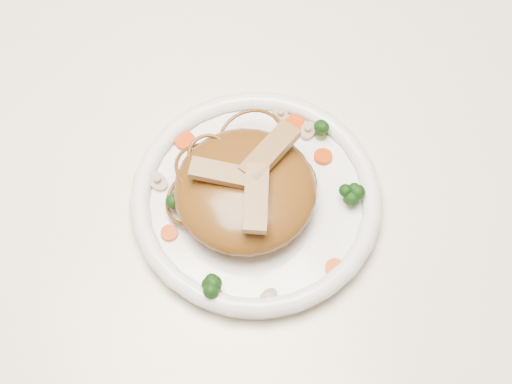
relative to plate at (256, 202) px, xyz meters
name	(u,v)px	position (x,y,z in m)	size (l,w,h in m)	color
ground	(212,343)	(-0.06, 0.09, -0.76)	(4.00, 4.00, 0.00)	#50381B
table	(183,192)	(-0.06, 0.09, -0.11)	(1.20, 0.80, 0.75)	white
plate	(256,202)	(0.00, 0.00, 0.00)	(0.26, 0.26, 0.02)	white
noodle_mound	(245,190)	(-0.01, 0.00, 0.03)	(0.14, 0.14, 0.05)	brown
chicken_a	(270,151)	(0.02, 0.02, 0.06)	(0.07, 0.02, 0.01)	tan
chicken_b	(222,173)	(-0.03, 0.01, 0.06)	(0.06, 0.02, 0.01)	tan
chicken_c	(256,198)	(-0.01, -0.03, 0.06)	(0.07, 0.02, 0.01)	tan
broccoli_0	(322,127)	(0.09, 0.05, 0.02)	(0.03, 0.03, 0.03)	#11390C
broccoli_1	(178,196)	(-0.08, 0.02, 0.02)	(0.03, 0.03, 0.03)	#11390C
broccoli_2	(214,288)	(-0.07, -0.08, 0.02)	(0.02, 0.02, 0.03)	#11390C
broccoli_3	(351,193)	(0.09, -0.03, 0.02)	(0.03, 0.03, 0.03)	#11390C
carrot_0	(295,123)	(0.07, 0.07, 0.01)	(0.02, 0.02, 0.01)	#DC4008
carrot_1	(169,233)	(-0.10, -0.01, 0.01)	(0.02, 0.02, 0.01)	#DC4008
carrot_2	(323,157)	(0.08, 0.02, 0.01)	(0.02, 0.02, 0.01)	#DC4008
carrot_3	(185,141)	(-0.05, 0.09, 0.01)	(0.02, 0.02, 0.01)	#DC4008
carrot_4	(335,268)	(0.05, -0.10, 0.01)	(0.02, 0.02, 0.01)	#DC4008
mushroom_0	(269,298)	(-0.02, -0.11, 0.01)	(0.02, 0.02, 0.01)	#BEB18F
mushroom_1	(308,131)	(0.08, 0.06, 0.01)	(0.02, 0.02, 0.01)	#BEB18F
mushroom_2	(158,182)	(-0.09, 0.05, 0.01)	(0.02, 0.02, 0.01)	#BEB18F
mushroom_3	(280,115)	(0.06, 0.09, 0.01)	(0.02, 0.02, 0.01)	#BEB18F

